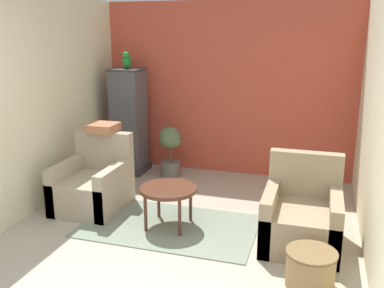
# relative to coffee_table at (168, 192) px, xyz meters

# --- Properties ---
(wall_back_accent) EXTENTS (3.80, 0.06, 2.51)m
(wall_back_accent) POSITION_rel_coffee_table_xyz_m (0.17, 2.07, 0.84)
(wall_back_accent) COLOR #C64C38
(wall_back_accent) RESTS_ON ground_plane
(wall_left) EXTENTS (0.06, 3.46, 2.51)m
(wall_left) POSITION_rel_coffee_table_xyz_m (-1.70, 0.31, 0.84)
(wall_left) COLOR beige
(wall_left) RESTS_ON ground_plane
(wall_right) EXTENTS (0.06, 3.46, 2.51)m
(wall_right) POSITION_rel_coffee_table_xyz_m (2.04, 0.31, 0.84)
(wall_right) COLOR beige
(wall_right) RESTS_ON ground_plane
(area_rug) EXTENTS (1.91, 1.13, 0.01)m
(area_rug) POSITION_rel_coffee_table_xyz_m (0.00, 0.00, -0.41)
(area_rug) COLOR gray
(area_rug) RESTS_ON ground_plane
(coffee_table) EXTENTS (0.62, 0.62, 0.46)m
(coffee_table) POSITION_rel_coffee_table_xyz_m (0.00, 0.00, 0.00)
(coffee_table) COLOR #512D1E
(coffee_table) RESTS_ON ground_plane
(armchair_left) EXTENTS (0.75, 0.84, 0.88)m
(armchair_left) POSITION_rel_coffee_table_xyz_m (-1.06, 0.24, -0.13)
(armchair_left) COLOR tan
(armchair_left) RESTS_ON ground_plane
(armchair_right) EXTENTS (0.75, 0.84, 0.88)m
(armchair_right) POSITION_rel_coffee_table_xyz_m (1.41, 0.03, -0.13)
(armchair_right) COLOR #9E896B
(armchair_right) RESTS_ON ground_plane
(birdcage) EXTENTS (0.50, 0.50, 1.56)m
(birdcage) POSITION_rel_coffee_table_xyz_m (-1.22, 1.64, 0.36)
(birdcage) COLOR #353539
(birdcage) RESTS_ON ground_plane
(parrot) EXTENTS (0.12, 0.21, 0.25)m
(parrot) POSITION_rel_coffee_table_xyz_m (-1.22, 1.64, 1.26)
(parrot) COLOR #1E842D
(parrot) RESTS_ON birdcage
(potted_plant) EXTENTS (0.35, 0.32, 0.75)m
(potted_plant) POSITION_rel_coffee_table_xyz_m (-0.55, 1.59, 0.03)
(potted_plant) COLOR #66605B
(potted_plant) RESTS_ON ground_plane
(wicker_basket) EXTENTS (0.43, 0.43, 0.32)m
(wicker_basket) POSITION_rel_coffee_table_xyz_m (1.53, -0.72, -0.24)
(wicker_basket) COLOR #A37F51
(wicker_basket) RESTS_ON ground_plane
(throw_pillow) EXTENTS (0.34, 0.34, 0.10)m
(throw_pillow) POSITION_rel_coffee_table_xyz_m (-1.06, 0.55, 0.52)
(throw_pillow) COLOR #B2704C
(throw_pillow) RESTS_ON armchair_left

